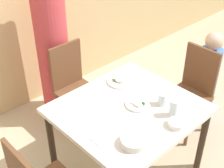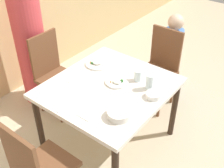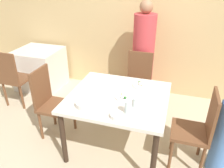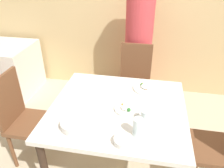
{
  "view_description": "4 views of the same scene",
  "coord_description": "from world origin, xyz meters",
  "views": [
    {
      "loc": [
        -1.52,
        -1.41,
        2.38
      ],
      "look_at": [
        -0.1,
        0.1,
        0.99
      ],
      "focal_mm": 50.0,
      "sensor_mm": 36.0,
      "label": 1
    },
    {
      "loc": [
        -1.65,
        -1.31,
        2.28
      ],
      "look_at": [
        -0.06,
        -0.08,
        0.84
      ],
      "focal_mm": 45.0,
      "sensor_mm": 36.0,
      "label": 2
    },
    {
      "loc": [
        0.59,
        -2.12,
        2.05
      ],
      "look_at": [
        -0.07,
        -0.01,
        0.89
      ],
      "focal_mm": 35.0,
      "sensor_mm": 36.0,
      "label": 3
    },
    {
      "loc": [
        0.23,
        -1.5,
        1.86
      ],
      "look_at": [
        -0.07,
        0.08,
        0.91
      ],
      "focal_mm": 35.0,
      "sensor_mm": 36.0,
      "label": 4
    }
  ],
  "objects": [
    {
      "name": "plate_rice_child",
      "position": [
        0.08,
        -0.03,
        0.76
      ],
      "size": [
        0.22,
        0.22,
        0.05
      ],
      "color": "white",
      "rests_on": "dining_table"
    },
    {
      "name": "glass_water_short",
      "position": [
        0.24,
        -0.16,
        0.8
      ],
      "size": [
        0.07,
        0.07,
        0.11
      ],
      "color": "silver",
      "rests_on": "dining_table"
    },
    {
      "name": "napkin_folded",
      "position": [
        -0.41,
        -0.11,
        0.75
      ],
      "size": [
        0.14,
        0.14,
        0.01
      ],
      "color": "white",
      "rests_on": "dining_table"
    },
    {
      "name": "plate_rice_adult",
      "position": [
        0.23,
        0.32,
        0.76
      ],
      "size": [
        0.26,
        0.26,
        0.05
      ],
      "color": "white",
      "rests_on": "dining_table"
    },
    {
      "name": "fork_steel",
      "position": [
        -0.1,
        0.33,
        0.75
      ],
      "size": [
        0.18,
        0.03,
        0.01
      ],
      "color": "silver",
      "rests_on": "dining_table"
    },
    {
      "name": "spoon_steel",
      "position": [
        -0.46,
        0.09,
        0.75
      ],
      "size": [
        0.18,
        0.06,
        0.01
      ],
      "color": "silver",
      "rests_on": "dining_table"
    },
    {
      "name": "chair_adult_spot",
      "position": [
        0.07,
        0.87,
        0.52
      ],
      "size": [
        0.4,
        0.4,
        0.96
      ],
      "color": "brown",
      "rests_on": "ground_plane"
    },
    {
      "name": "chair_child_spot",
      "position": [
        0.92,
        -0.04,
        0.52
      ],
      "size": [
        0.4,
        0.4,
        0.96
      ],
      "rotation": [
        0.0,
        0.0,
        -1.57
      ],
      "color": "brown",
      "rests_on": "ground_plane"
    },
    {
      "name": "bowl_curry",
      "position": [
        -0.28,
        -0.33,
        0.78
      ],
      "size": [
        0.2,
        0.2,
        0.06
      ],
      "color": "silver",
      "rests_on": "dining_table"
    },
    {
      "name": "chair_background",
      "position": [
        -1.88,
        0.43,
        0.52
      ],
      "size": [
        0.4,
        0.4,
        0.96
      ],
      "rotation": [
        0.0,
        0.0,
        3.14
      ],
      "color": "brown",
      "rests_on": "ground_plane"
    },
    {
      "name": "person_adult",
      "position": [
        0.07,
        1.21,
        0.78
      ],
      "size": [
        0.35,
        0.35,
        1.68
      ],
      "color": "#C63D42",
      "rests_on": "ground_plane"
    },
    {
      "name": "ground_plane",
      "position": [
        0.0,
        0.0,
        0.0
      ],
      "size": [
        10.0,
        10.0,
        0.0
      ],
      "primitive_type": "plane",
      "color": "beige"
    },
    {
      "name": "chair_empty_left",
      "position": [
        -0.92,
        -0.03,
        0.52
      ],
      "size": [
        0.4,
        0.4,
        0.96
      ],
      "rotation": [
        0.0,
        0.0,
        1.57
      ],
      "color": "brown",
      "rests_on": "ground_plane"
    },
    {
      "name": "wall_back",
      "position": [
        0.0,
        1.62,
        1.35
      ],
      "size": [
        10.0,
        0.06,
        2.7
      ],
      "color": "tan",
      "rests_on": "ground_plane"
    },
    {
      "name": "dining_table",
      "position": [
        0.0,
        0.0,
        0.66
      ],
      "size": [
        1.14,
        1.05,
        0.75
      ],
      "color": "silver",
      "rests_on": "ground_plane"
    },
    {
      "name": "bowl_rice_small",
      "position": [
        0.11,
        -0.42,
        0.77
      ],
      "size": [
        0.14,
        0.14,
        0.04
      ],
      "color": "white",
      "rests_on": "dining_table"
    },
    {
      "name": "background_table",
      "position": [
        -1.88,
        1.14,
        0.37
      ],
      "size": [
        0.79,
        0.74,
        0.75
      ],
      "color": "silver",
      "rests_on": "ground_plane"
    },
    {
      "name": "glass_water_tall",
      "position": [
        0.19,
        -0.32,
        0.82
      ],
      "size": [
        0.07,
        0.07,
        0.15
      ],
      "color": "silver",
      "rests_on": "dining_table"
    }
  ]
}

